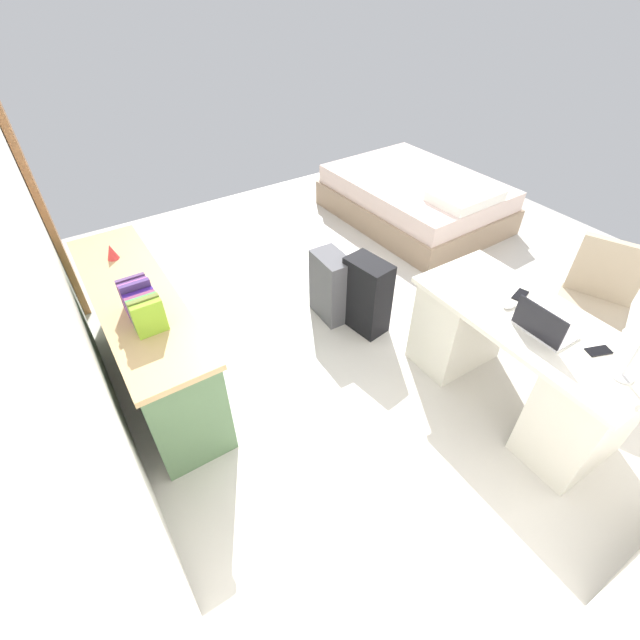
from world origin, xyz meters
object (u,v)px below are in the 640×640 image
(computer_mouse, at_px, (509,305))
(suitcase_spare_grey, at_px, (331,287))
(office_chair, at_px, (587,314))
(laptop, at_px, (543,327))
(credenza, at_px, (148,337))
(desk, at_px, (516,359))
(cell_phone_by_mouse, at_px, (520,295))
(suitcase_black, at_px, (367,296))
(cell_phone_near_laptop, at_px, (599,351))
(figurine_small, at_px, (111,252))
(bed, at_px, (415,199))
(desk_lamp, at_px, (637,336))

(computer_mouse, bearing_deg, suitcase_spare_grey, 20.86)
(office_chair, relative_size, laptop, 3.00)
(credenza, height_order, computer_mouse, credenza)
(credenza, relative_size, computer_mouse, 18.00)
(desk, relative_size, cell_phone_by_mouse, 10.66)
(desk, distance_m, cell_phone_by_mouse, 0.42)
(suitcase_black, bearing_deg, laptop, -175.78)
(office_chair, xyz_separation_m, suitcase_spare_grey, (1.42, 1.26, -0.13))
(cell_phone_near_laptop, bearing_deg, figurine_small, 61.23)
(desk, xyz_separation_m, cell_phone_near_laptop, (-0.38, -0.06, 0.35))
(suitcase_spare_grey, distance_m, laptop, 1.66)
(desk, xyz_separation_m, cell_phone_by_mouse, (0.19, -0.13, 0.35))
(cell_phone_near_laptop, height_order, cell_phone_by_mouse, same)
(suitcase_spare_grey, height_order, cell_phone_by_mouse, cell_phone_by_mouse)
(desk, relative_size, bed, 0.75)
(laptop, height_order, cell_phone_near_laptop, laptop)
(desk, distance_m, bed, 2.68)
(desk, height_order, computer_mouse, computer_mouse)
(computer_mouse, height_order, cell_phone_by_mouse, computer_mouse)
(credenza, xyz_separation_m, bed, (0.82, -3.24, -0.14))
(cell_phone_by_mouse, bearing_deg, cell_phone_near_laptop, 157.72)
(figurine_small, bearing_deg, cell_phone_near_laptop, -139.72)
(suitcase_black, bearing_deg, desk, -171.25)
(laptop, bearing_deg, suitcase_black, 12.20)
(suitcase_black, xyz_separation_m, computer_mouse, (-0.99, -0.31, 0.43))
(computer_mouse, height_order, cell_phone_near_laptop, computer_mouse)
(credenza, height_order, cell_phone_near_laptop, credenza)
(suitcase_spare_grey, distance_m, figurine_small, 1.66)
(desk, height_order, figurine_small, figurine_small)
(desk_lamp, height_order, figurine_small, desk_lamp)
(cell_phone_by_mouse, bearing_deg, laptop, 129.69)
(desk, distance_m, office_chair, 0.77)
(office_chair, relative_size, credenza, 0.52)
(bed, height_order, cell_phone_near_laptop, cell_phone_near_laptop)
(credenza, bearing_deg, laptop, -130.95)
(desk, xyz_separation_m, office_chair, (0.00, -0.77, 0.04))
(cell_phone_near_laptop, xyz_separation_m, cell_phone_by_mouse, (0.57, -0.06, 0.00))
(computer_mouse, xyz_separation_m, cell_phone_by_mouse, (0.04, -0.16, -0.01))
(computer_mouse, bearing_deg, cell_phone_near_laptop, -169.20)
(office_chair, height_order, laptop, office_chair)
(cell_phone_near_laptop, relative_size, figurine_small, 1.24)
(suitcase_black, distance_m, computer_mouse, 1.12)
(credenza, relative_size, bed, 0.93)
(desk_lamp, bearing_deg, figurine_small, 37.74)
(office_chair, height_order, suitcase_black, office_chair)
(desk_lamp, distance_m, figurine_small, 3.19)
(cell_phone_near_laptop, xyz_separation_m, desk_lamp, (-0.13, 0.07, 0.25))
(bed, xyz_separation_m, figurine_small, (-0.34, 3.24, 0.58))
(computer_mouse, relative_size, cell_phone_near_laptop, 0.74)
(office_chair, relative_size, bed, 0.48)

